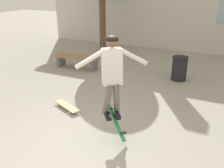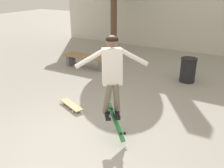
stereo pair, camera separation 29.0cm
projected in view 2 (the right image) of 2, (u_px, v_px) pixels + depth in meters
The scene contains 7 objects.
ground_plane at pixel (71, 152), 4.48m from camera, with size 40.00×40.00×0.00m, color #A39E93.
building_backdrop at pixel (191, 1), 10.55m from camera, with size 13.42×0.52×5.46m.
park_bench at pixel (86, 59), 8.90m from camera, with size 1.60×0.52×0.45m.
trash_bin at pixel (188, 69), 7.58m from camera, with size 0.50×0.50×0.75m.
skater at pixel (112, 70), 4.34m from camera, with size 1.08×0.83×1.53m.
skateboard_flipping at pixel (116, 122), 4.69m from camera, with size 0.50×0.47×0.68m.
skateboard_resting at pixel (71, 105), 6.09m from camera, with size 0.83×0.51×0.08m.
Camera 2 is at (2.44, -2.87, 2.82)m, focal length 40.00 mm.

